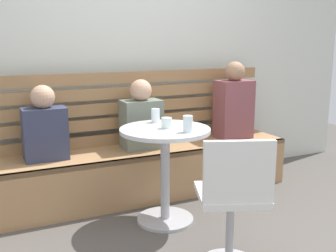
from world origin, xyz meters
name	(u,v)px	position (x,y,z in m)	size (l,w,h in m)	color
back_wall	(127,33)	(0.00, 1.64, 1.45)	(5.20, 0.10, 2.90)	silver
booth_bench	(146,172)	(0.00, 1.20, 0.22)	(2.70, 0.52, 0.44)	#A87C51
booth_backrest	(136,107)	(0.00, 1.44, 0.78)	(2.65, 0.04, 0.66)	#9A7249
cafe_table	(165,157)	(-0.07, 0.64, 0.52)	(0.68, 0.68, 0.74)	#ADADB2
white_chair	(233,199)	(0.00, -0.17, 0.46)	(0.52, 0.52, 0.85)	#ADADB2
person_adult	(234,104)	(0.93, 1.21, 0.77)	(0.34, 0.22, 0.74)	brown
person_child_left	(141,119)	(-0.03, 1.21, 0.71)	(0.34, 0.22, 0.61)	slate
person_child_middle	(45,127)	(-0.85, 1.23, 0.70)	(0.34, 0.22, 0.60)	#333851
cup_glass_tall	(188,124)	(0.03, 0.45, 0.80)	(0.07, 0.07, 0.12)	silver
cup_glass_short	(167,123)	(-0.06, 0.64, 0.78)	(0.08, 0.08, 0.08)	silver
cup_water_clear	(155,115)	(-0.04, 0.88, 0.80)	(0.07, 0.07, 0.11)	white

